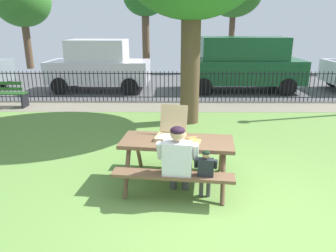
{
  "coord_description": "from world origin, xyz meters",
  "views": [
    {
      "loc": [
        -0.89,
        -3.91,
        2.56
      ],
      "look_at": [
        -0.95,
        1.77,
        0.75
      ],
      "focal_mm": 34.43,
      "sensor_mm": 36.0,
      "label": 1
    }
  ],
  "objects_px": {
    "adult_at_table": "(178,159)",
    "parked_car_left": "(99,65)",
    "child_at_table": "(206,170)",
    "parked_car_center": "(242,63)",
    "far_tree_left": "(22,2)",
    "picnic_table_foreground": "(177,150)",
    "park_bench_left": "(0,94)",
    "pizza_slice_on_table": "(194,140)",
    "pizza_box_open": "(172,130)"
  },
  "relations": [
    {
      "from": "picnic_table_foreground",
      "to": "parked_car_center",
      "type": "relative_size",
      "value": 0.42
    },
    {
      "from": "adult_at_table",
      "to": "parked_car_left",
      "type": "relative_size",
      "value": 0.3
    },
    {
      "from": "picnic_table_foreground",
      "to": "adult_at_table",
      "type": "xyz_separation_m",
      "value": [
        0.0,
        -0.5,
        0.06
      ]
    },
    {
      "from": "picnic_table_foreground",
      "to": "parked_car_center",
      "type": "xyz_separation_m",
      "value": [
        2.67,
        7.87,
        0.5
      ]
    },
    {
      "from": "picnic_table_foreground",
      "to": "parked_car_center",
      "type": "bearing_deg",
      "value": 71.23
    },
    {
      "from": "child_at_table",
      "to": "far_tree_left",
      "type": "distance_m",
      "value": 17.81
    },
    {
      "from": "adult_at_table",
      "to": "parked_car_left",
      "type": "bearing_deg",
      "value": 109.42
    },
    {
      "from": "pizza_box_open",
      "to": "adult_at_table",
      "type": "height_order",
      "value": "pizza_box_open"
    },
    {
      "from": "pizza_slice_on_table",
      "to": "adult_at_table",
      "type": "height_order",
      "value": "adult_at_table"
    },
    {
      "from": "picnic_table_foreground",
      "to": "adult_at_table",
      "type": "height_order",
      "value": "adult_at_table"
    },
    {
      "from": "parked_car_center",
      "to": "far_tree_left",
      "type": "distance_m",
      "value": 13.28
    },
    {
      "from": "far_tree_left",
      "to": "picnic_table_foreground",
      "type": "bearing_deg",
      "value": -59.48
    },
    {
      "from": "parked_car_left",
      "to": "far_tree_left",
      "type": "distance_m",
      "value": 9.08
    },
    {
      "from": "picnic_table_foreground",
      "to": "pizza_box_open",
      "type": "bearing_deg",
      "value": 114.7
    },
    {
      "from": "far_tree_left",
      "to": "adult_at_table",
      "type": "bearing_deg",
      "value": -60.32
    },
    {
      "from": "park_bench_left",
      "to": "parked_car_center",
      "type": "distance_m",
      "value": 8.69
    },
    {
      "from": "pizza_box_open",
      "to": "park_bench_left",
      "type": "xyz_separation_m",
      "value": [
        -5.45,
        4.93,
        -0.47
      ]
    },
    {
      "from": "pizza_box_open",
      "to": "parked_car_center",
      "type": "relative_size",
      "value": 0.13
    },
    {
      "from": "picnic_table_foreground",
      "to": "parked_car_left",
      "type": "xyz_separation_m",
      "value": [
        -2.95,
        7.87,
        0.41
      ]
    },
    {
      "from": "adult_at_table",
      "to": "far_tree_left",
      "type": "xyz_separation_m",
      "value": [
        -8.54,
        14.98,
        3.1
      ]
    },
    {
      "from": "pizza_slice_on_table",
      "to": "parked_car_left",
      "type": "bearing_deg",
      "value": 112.32
    },
    {
      "from": "adult_at_table",
      "to": "parked_car_left",
      "type": "distance_m",
      "value": 8.89
    },
    {
      "from": "park_bench_left",
      "to": "far_tree_left",
      "type": "relative_size",
      "value": 0.31
    },
    {
      "from": "pizza_slice_on_table",
      "to": "child_at_table",
      "type": "bearing_deg",
      "value": -77.61
    },
    {
      "from": "park_bench_left",
      "to": "pizza_slice_on_table",
      "type": "bearing_deg",
      "value": -41.31
    },
    {
      "from": "child_at_table",
      "to": "far_tree_left",
      "type": "height_order",
      "value": "far_tree_left"
    },
    {
      "from": "pizza_box_open",
      "to": "child_at_table",
      "type": "height_order",
      "value": "pizza_box_open"
    },
    {
      "from": "pizza_slice_on_table",
      "to": "parked_car_center",
      "type": "height_order",
      "value": "parked_car_center"
    },
    {
      "from": "adult_at_table",
      "to": "child_at_table",
      "type": "xyz_separation_m",
      "value": [
        0.4,
        -0.08,
        -0.14
      ]
    },
    {
      "from": "child_at_table",
      "to": "parked_car_center",
      "type": "xyz_separation_m",
      "value": [
        2.27,
        8.45,
        0.58
      ]
    },
    {
      "from": "adult_at_table",
      "to": "parked_car_center",
      "type": "xyz_separation_m",
      "value": [
        2.67,
        8.38,
        0.44
      ]
    },
    {
      "from": "child_at_table",
      "to": "parked_car_center",
      "type": "distance_m",
      "value": 8.77
    },
    {
      "from": "picnic_table_foreground",
      "to": "child_at_table",
      "type": "bearing_deg",
      "value": -54.88
    },
    {
      "from": "child_at_table",
      "to": "pizza_slice_on_table",
      "type": "bearing_deg",
      "value": 102.39
    },
    {
      "from": "pizza_slice_on_table",
      "to": "far_tree_left",
      "type": "height_order",
      "value": "far_tree_left"
    },
    {
      "from": "pizza_slice_on_table",
      "to": "pizza_box_open",
      "type": "bearing_deg",
      "value": 154.32
    },
    {
      "from": "child_at_table",
      "to": "park_bench_left",
      "type": "relative_size",
      "value": 0.53
    },
    {
      "from": "parked_car_center",
      "to": "far_tree_left",
      "type": "relative_size",
      "value": 0.88
    },
    {
      "from": "adult_at_table",
      "to": "park_bench_left",
      "type": "relative_size",
      "value": 0.74
    },
    {
      "from": "parked_car_left",
      "to": "parked_car_center",
      "type": "height_order",
      "value": "parked_car_center"
    },
    {
      "from": "parked_car_left",
      "to": "picnic_table_foreground",
      "type": "bearing_deg",
      "value": -69.46
    },
    {
      "from": "picnic_table_foreground",
      "to": "far_tree_left",
      "type": "xyz_separation_m",
      "value": [
        -8.53,
        14.48,
        3.16
      ]
    },
    {
      "from": "far_tree_left",
      "to": "parked_car_center",
      "type": "bearing_deg",
      "value": -30.51
    },
    {
      "from": "picnic_table_foreground",
      "to": "pizza_box_open",
      "type": "xyz_separation_m",
      "value": [
        -0.08,
        0.18,
        0.29
      ]
    },
    {
      "from": "adult_at_table",
      "to": "child_at_table",
      "type": "height_order",
      "value": "adult_at_table"
    },
    {
      "from": "parked_car_center",
      "to": "far_tree_left",
      "type": "height_order",
      "value": "far_tree_left"
    },
    {
      "from": "picnic_table_foreground",
      "to": "pizza_slice_on_table",
      "type": "distance_m",
      "value": 0.33
    },
    {
      "from": "picnic_table_foreground",
      "to": "child_at_table",
      "type": "height_order",
      "value": "child_at_table"
    },
    {
      "from": "picnic_table_foreground",
      "to": "adult_at_table",
      "type": "bearing_deg",
      "value": -89.59
    },
    {
      "from": "parked_car_left",
      "to": "far_tree_left",
      "type": "relative_size",
      "value": 0.76
    }
  ]
}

